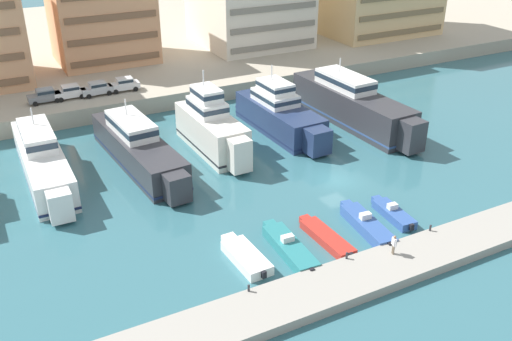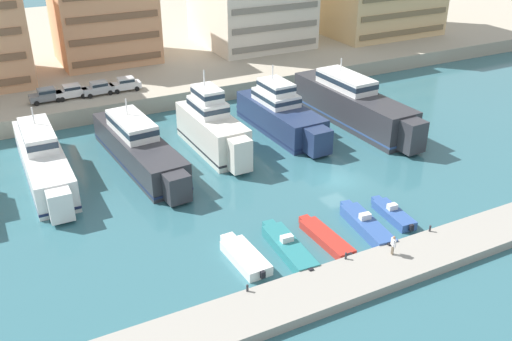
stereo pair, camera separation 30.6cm
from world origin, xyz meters
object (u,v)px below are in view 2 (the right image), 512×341
object	(u,v)px
yacht_ivory_center	(213,128)
motorboat_red_mid_left	(326,238)
yacht_white_mid_left	(43,159)
car_silver_mid_left	(98,88)
pedestrian_near_edge	(393,244)
motorboat_blue_center_left	(366,225)
car_white_center_left	(125,84)
car_white_left	(71,91)
motorboat_white_far_left	(244,256)
yacht_charcoal_center_left	(139,147)
motorboat_blue_center	(393,214)
motorboat_teal_left	(288,247)
car_grey_far_left	(46,95)
yacht_navy_center_right	(281,114)
yacht_charcoal_mid_right	(353,105)

from	to	relation	value
yacht_ivory_center	motorboat_red_mid_left	xyz separation A→B (m)	(1.17, -21.61, -2.32)
yacht_white_mid_left	yacht_ivory_center	distance (m)	18.39
car_silver_mid_left	pedestrian_near_edge	bearing A→B (deg)	-74.32
car_silver_mid_left	pedestrian_near_edge	size ratio (longest dim) A/B	2.41
motorboat_blue_center_left	car_white_center_left	world-z (taller)	car_white_center_left
car_white_left	car_silver_mid_left	world-z (taller)	same
motorboat_red_mid_left	car_silver_mid_left	xyz separation A→B (m)	(-9.64, 40.19, 2.83)
motorboat_white_far_left	yacht_charcoal_center_left	bearing A→B (deg)	96.20
yacht_charcoal_center_left	motorboat_blue_center	bearing A→B (deg)	-50.94
motorboat_blue_center	pedestrian_near_edge	bearing A→B (deg)	-130.21
motorboat_white_far_left	pedestrian_near_edge	size ratio (longest dim) A/B	3.72
yacht_ivory_center	car_white_left	xyz separation A→B (m)	(-11.94, 18.91, 0.51)
motorboat_white_far_left	motorboat_teal_left	xyz separation A→B (m)	(3.78, -0.62, 0.06)
motorboat_red_mid_left	car_grey_far_left	world-z (taller)	car_grey_far_left
motorboat_blue_center	car_grey_far_left	xyz separation A→B (m)	(-23.94, 40.06, 2.78)
car_white_center_left	yacht_navy_center_right	bearing A→B (deg)	-50.43
motorboat_teal_left	pedestrian_near_edge	xyz separation A→B (m)	(6.74, -5.06, 1.35)
yacht_navy_center_right	yacht_charcoal_mid_right	size ratio (longest dim) A/B	0.76
yacht_ivory_center	car_white_center_left	xyz separation A→B (m)	(-4.79, 18.65, 0.51)
car_white_center_left	pedestrian_near_edge	distance (m)	46.18
car_grey_far_left	motorboat_red_mid_left	bearing A→B (deg)	-68.10
yacht_charcoal_center_left	car_white_left	size ratio (longest dim) A/B	5.13
motorboat_red_mid_left	car_white_center_left	size ratio (longest dim) A/B	1.73
yacht_charcoal_center_left	car_white_center_left	xyz separation A→B (m)	(3.82, 18.34, 1.20)
motorboat_teal_left	motorboat_blue_center	distance (m)	11.35
yacht_ivory_center	motorboat_white_far_left	xyz separation A→B (m)	(-6.30, -20.94, -2.26)
motorboat_teal_left	motorboat_red_mid_left	distance (m)	3.69
motorboat_blue_center	car_white_center_left	size ratio (longest dim) A/B	1.43
motorboat_blue_center_left	motorboat_white_far_left	bearing A→B (deg)	175.87
yacht_charcoal_mid_right	motorboat_blue_center_left	xyz separation A→B (m)	(-13.69, -21.18, -1.97)
yacht_white_mid_left	car_white_left	size ratio (longest dim) A/B	5.02
pedestrian_near_edge	motorboat_blue_center_left	bearing A→B (deg)	77.08
motorboat_teal_left	car_grey_far_left	bearing A→B (deg)	107.29
yacht_white_mid_left	yacht_navy_center_right	bearing A→B (deg)	-1.26
motorboat_white_far_left	motorboat_red_mid_left	xyz separation A→B (m)	(7.47, -0.67, -0.06)
motorboat_blue_center	motorboat_red_mid_left	bearing A→B (deg)	-176.72
motorboat_white_far_left	yacht_navy_center_right	bearing A→B (deg)	54.33
yacht_white_mid_left	pedestrian_near_edge	size ratio (longest dim) A/B	11.98
yacht_charcoal_center_left	car_grey_far_left	distance (m)	19.72
yacht_charcoal_center_left	motorboat_blue_center	world-z (taller)	yacht_charcoal_center_left
motorboat_blue_center	car_white_left	world-z (taller)	car_white_left
motorboat_teal_left	car_silver_mid_left	bearing A→B (deg)	98.43
yacht_ivory_center	motorboat_blue_center_left	bearing A→B (deg)	-76.25
car_white_center_left	car_silver_mid_left	bearing A→B (deg)	-178.92
motorboat_white_far_left	motorboat_teal_left	world-z (taller)	motorboat_teal_left
motorboat_red_mid_left	car_grey_far_left	distance (m)	43.74
yacht_navy_center_right	motorboat_blue_center	size ratio (longest dim) A/B	2.92
car_white_left	car_silver_mid_left	distance (m)	3.49
yacht_white_mid_left	yacht_charcoal_center_left	distance (m)	9.80
yacht_charcoal_mid_right	motorboat_blue_center	bearing A→B (deg)	-116.35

